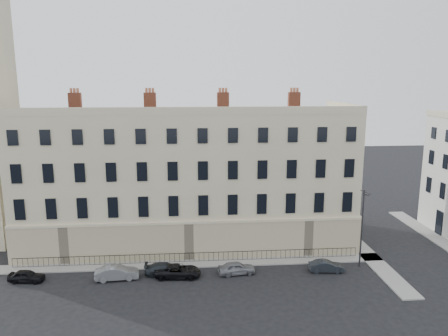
# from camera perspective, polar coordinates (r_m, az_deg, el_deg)

# --- Properties ---
(ground) EXTENTS (160.00, 160.00, 0.00)m
(ground) POSITION_cam_1_polar(r_m,az_deg,el_deg) (41.44, 4.11, -14.94)
(ground) COLOR black
(ground) RESTS_ON ground
(terrace) EXTENTS (36.22, 12.22, 17.00)m
(terrace) POSITION_cam_1_polar(r_m,az_deg,el_deg) (49.80, -4.68, -1.19)
(terrace) COLOR beige
(terrace) RESTS_ON ground
(pavement_terrace) EXTENTS (48.00, 2.00, 0.12)m
(pavement_terrace) POSITION_cam_1_polar(r_m,az_deg,el_deg) (45.69, -9.69, -12.37)
(pavement_terrace) COLOR gray
(pavement_terrace) RESTS_ON ground
(pavement_east_return) EXTENTS (2.00, 24.00, 0.12)m
(pavement_east_return) POSITION_cam_1_polar(r_m,az_deg,el_deg) (51.83, 17.27, -9.77)
(pavement_east_return) COLOR gray
(pavement_east_return) RESTS_ON ground
(pavement_adjacent) EXTENTS (2.00, 20.00, 0.12)m
(pavement_adjacent) POSITION_cam_1_polar(r_m,az_deg,el_deg) (57.85, 25.85, -8.18)
(pavement_adjacent) COLOR gray
(pavement_adjacent) RESTS_ON ground
(railings) EXTENTS (35.00, 0.04, 0.96)m
(railings) POSITION_cam_1_polar(r_m,az_deg,el_deg) (45.68, -4.56, -11.56)
(railings) COLOR black
(railings) RESTS_ON ground
(car_a) EXTENTS (3.39, 1.65, 1.11)m
(car_a) POSITION_cam_1_polar(r_m,az_deg,el_deg) (45.48, -24.39, -12.73)
(car_a) COLOR black
(car_a) RESTS_ON ground
(car_b) EXTENTS (4.12, 1.75, 1.32)m
(car_b) POSITION_cam_1_polar(r_m,az_deg,el_deg) (43.20, -13.82, -13.14)
(car_b) COLOR slate
(car_b) RESTS_ON ground
(car_c) EXTENTS (4.00, 1.73, 1.15)m
(car_c) POSITION_cam_1_polar(r_m,az_deg,el_deg) (43.33, -7.66, -12.94)
(car_c) COLOR #1F242A
(car_c) RESTS_ON ground
(car_d) EXTENTS (4.45, 2.28, 1.20)m
(car_d) POSITION_cam_1_polar(r_m,az_deg,el_deg) (42.73, -6.04, -13.22)
(car_d) COLOR black
(car_d) RESTS_ON ground
(car_e) EXTENTS (3.71, 1.83, 1.22)m
(car_e) POSITION_cam_1_polar(r_m,az_deg,el_deg) (43.11, 1.65, -12.92)
(car_e) COLOR gray
(car_e) RESTS_ON ground
(car_f) EXTENTS (3.50, 1.48, 1.12)m
(car_f) POSITION_cam_1_polar(r_m,az_deg,el_deg) (44.69, 13.22, -12.38)
(car_f) COLOR #20252B
(car_f) RESTS_ON ground
(streetlamp) EXTENTS (0.53, 1.71, 8.00)m
(streetlamp) POSITION_cam_1_polar(r_m,az_deg,el_deg) (45.20, 17.60, -7.09)
(streetlamp) COLOR #313035
(streetlamp) RESTS_ON ground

